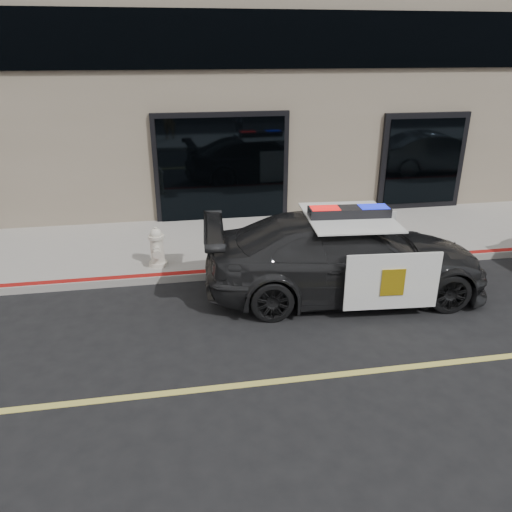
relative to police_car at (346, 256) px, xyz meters
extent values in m
plane|color=black|center=(-0.80, -2.47, -0.77)|extent=(120.00, 120.00, 0.00)
cube|color=gray|center=(-0.80, 2.78, -0.69)|extent=(60.00, 3.50, 0.15)
imported|color=black|center=(0.00, 0.00, -0.01)|extent=(2.90, 5.54, 1.51)
cube|color=white|center=(0.42, -1.12, -0.03)|extent=(1.61, 0.16, 1.01)
cube|color=white|center=(0.58, 1.04, -0.03)|extent=(1.61, 0.16, 1.01)
cube|color=white|center=(0.00, 0.00, 0.76)|extent=(1.65, 1.93, 0.03)
cube|color=gold|center=(0.42, -1.15, -0.03)|extent=(0.40, 0.04, 0.48)
cube|color=black|center=(0.00, 0.00, 0.85)|extent=(1.48, 0.49, 0.18)
cube|color=red|center=(-0.44, 0.03, 0.86)|extent=(0.53, 0.37, 0.16)
cube|color=#0C19CC|center=(0.44, -0.03, 0.86)|extent=(0.53, 0.37, 0.16)
cylinder|color=beige|center=(-3.48, 1.58, -0.57)|extent=(0.38, 0.38, 0.08)
cylinder|color=beige|center=(-3.48, 1.58, -0.27)|extent=(0.27, 0.27, 0.53)
cylinder|color=beige|center=(-3.48, 1.58, 0.01)|extent=(0.33, 0.33, 0.06)
sphere|color=beige|center=(-3.48, 1.58, 0.08)|extent=(0.24, 0.24, 0.24)
cylinder|color=beige|center=(-3.48, 1.58, 0.18)|extent=(0.07, 0.07, 0.07)
cylinder|color=beige|center=(-3.48, 1.76, -0.20)|extent=(0.14, 0.13, 0.14)
cylinder|color=beige|center=(-3.48, 1.40, -0.20)|extent=(0.14, 0.13, 0.14)
cylinder|color=beige|center=(-3.48, 1.37, -0.27)|extent=(0.18, 0.15, 0.18)
camera|label=1|loc=(-3.11, -8.11, 3.58)|focal=35.00mm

